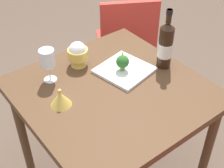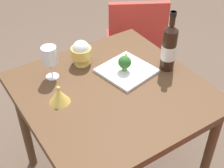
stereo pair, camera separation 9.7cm
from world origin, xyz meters
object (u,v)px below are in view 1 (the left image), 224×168
object	(u,v)px
wine_glass	(47,59)
serving_plate	(124,70)
wine_bottle	(166,45)
rice_bowl	(78,54)
broccoli_floret	(123,62)
rice_bowl_lid	(61,98)
chair_by_wall	(127,39)
carrot_garnish_left	(123,56)

from	to	relation	value
wine_glass	serving_plate	xyz separation A→B (m)	(0.17, 0.34, -0.12)
wine_bottle	rice_bowl	distance (m)	0.46
wine_bottle	broccoli_floret	distance (m)	0.24
wine_bottle	serving_plate	world-z (taller)	wine_bottle
rice_bowl_lid	broccoli_floret	world-z (taller)	broccoli_floret
chair_by_wall	broccoli_floret	xyz separation A→B (m)	(0.50, -0.45, 0.26)
wine_bottle	serving_plate	size ratio (longest dim) A/B	1.12
broccoli_floret	carrot_garnish_left	size ratio (longest dim) A/B	1.44
chair_by_wall	carrot_garnish_left	distance (m)	0.63
wine_glass	broccoli_floret	distance (m)	0.38
serving_plate	carrot_garnish_left	bearing A→B (deg)	148.39
rice_bowl	carrot_garnish_left	world-z (taller)	rice_bowl
wine_glass	carrot_garnish_left	xyz separation A→B (m)	(0.11, 0.38, -0.08)
wine_bottle	serving_plate	distance (m)	0.25
rice_bowl_lid	carrot_garnish_left	bearing A→B (deg)	101.19
rice_bowl_lid	chair_by_wall	bearing A→B (deg)	121.70
wine_glass	rice_bowl	xyz separation A→B (m)	(-0.02, 0.19, -0.05)
wine_bottle	broccoli_floret	size ratio (longest dim) A/B	3.83
chair_by_wall	broccoli_floret	distance (m)	0.72
wine_bottle	rice_bowl_lid	size ratio (longest dim) A/B	3.29
wine_glass	carrot_garnish_left	bearing A→B (deg)	74.07
wine_glass	serving_plate	world-z (taller)	wine_glass
chair_by_wall	rice_bowl	xyz separation A→B (m)	(0.30, -0.60, 0.27)
chair_by_wall	rice_bowl_lid	world-z (taller)	chair_by_wall
serving_plate	broccoli_floret	size ratio (longest dim) A/B	3.42
serving_plate	wine_glass	bearing A→B (deg)	-116.88
carrot_garnish_left	wine_glass	bearing A→B (deg)	-105.93
chair_by_wall	serving_plate	bearing A→B (deg)	-101.90
rice_bowl	carrot_garnish_left	size ratio (longest dim) A/B	2.37
rice_bowl	rice_bowl_lid	distance (m)	0.32
chair_by_wall	wine_bottle	xyz separation A→B (m)	(0.58, -0.24, 0.32)
wine_bottle	carrot_garnish_left	xyz separation A→B (m)	(-0.15, -0.16, -0.08)
carrot_garnish_left	rice_bowl	bearing A→B (deg)	-123.26
wine_bottle	rice_bowl	size ratio (longest dim) A/B	2.32
broccoli_floret	rice_bowl_lid	bearing A→B (deg)	-86.76
broccoli_floret	wine_bottle	bearing A→B (deg)	67.38
rice_bowl	wine_glass	bearing A→B (deg)	-83.55
wine_glass	rice_bowl_lid	xyz separation A→B (m)	(0.20, -0.05, -0.09)
chair_by_wall	rice_bowl	world-z (taller)	rice_bowl
carrot_garnish_left	wine_bottle	bearing A→B (deg)	46.05
wine_glass	rice_bowl_lid	bearing A→B (deg)	-15.14
rice_bowl_lid	carrot_garnish_left	xyz separation A→B (m)	(-0.09, 0.44, 0.01)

